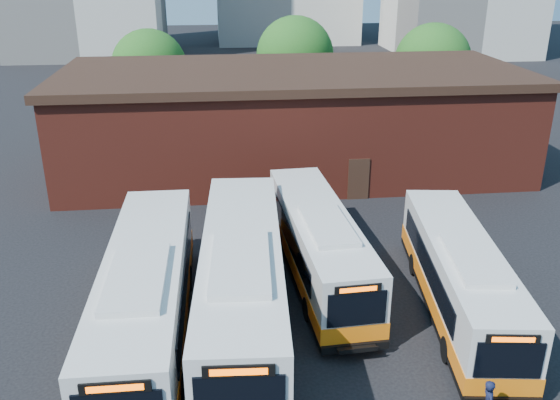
{
  "coord_description": "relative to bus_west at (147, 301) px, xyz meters",
  "views": [
    {
      "loc": [
        -4.77,
        -16.65,
        12.76
      ],
      "look_at": [
        -2.16,
        7.46,
        2.82
      ],
      "focal_mm": 38.0,
      "sensor_mm": 36.0,
      "label": 1
    }
  ],
  "objects": [
    {
      "name": "tree_east",
      "position": [
        20.5,
        29.36,
        3.23
      ],
      "size": [
        6.24,
        6.24,
        7.96
      ],
      "color": "#382314",
      "rests_on": "ground"
    },
    {
      "name": "depot_building",
      "position": [
        7.5,
        18.36,
        1.65
      ],
      "size": [
        28.6,
        12.6,
        6.4
      ],
      "color": "maroon",
      "rests_on": "ground"
    },
    {
      "name": "tree_west",
      "position": [
        -2.5,
        30.36,
        3.04
      ],
      "size": [
        6.0,
        6.0,
        7.65
      ],
      "color": "#382314",
      "rests_on": "ground"
    },
    {
      "name": "ground",
      "position": [
        7.5,
        -1.64,
        -1.61
      ],
      "size": [
        220.0,
        220.0,
        0.0
      ],
      "primitive_type": "plane",
      "color": "black"
    },
    {
      "name": "bus_east",
      "position": [
        11.63,
        0.53,
        -0.19
      ],
      "size": [
        3.79,
        11.6,
        3.12
      ],
      "rotation": [
        0.0,
        0.0,
        -0.13
      ],
      "color": "silver",
      "rests_on": "ground"
    },
    {
      "name": "bus_mideast",
      "position": [
        6.76,
        3.79,
        -0.16
      ],
      "size": [
        3.09,
        11.83,
        3.19
      ],
      "rotation": [
        0.0,
        0.0,
        0.06
      ],
      "color": "silver",
      "rests_on": "ground"
    },
    {
      "name": "bus_midwest",
      "position": [
        3.38,
        0.42,
        0.08
      ],
      "size": [
        3.59,
        13.79,
        3.72
      ],
      "rotation": [
        0.0,
        0.0,
        -0.06
      ],
      "color": "silver",
      "rests_on": "ground"
    },
    {
      "name": "bus_west",
      "position": [
        0.0,
        0.0,
        0.0
      ],
      "size": [
        2.81,
        13.02,
        3.54
      ],
      "rotation": [
        0.0,
        0.0,
        -0.01
      ],
      "color": "silver",
      "rests_on": "ground"
    },
    {
      "name": "tree_mid",
      "position": [
        9.5,
        32.36,
        3.47
      ],
      "size": [
        6.56,
        6.56,
        8.36
      ],
      "color": "#382314",
      "rests_on": "ground"
    }
  ]
}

